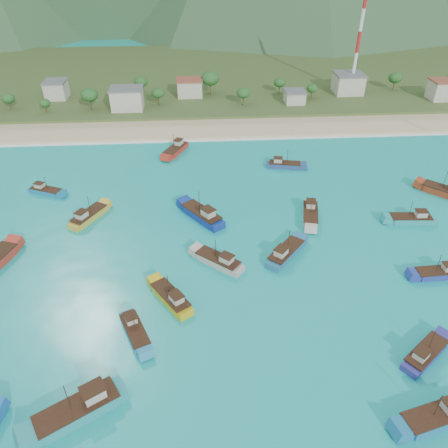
{
  "coord_description": "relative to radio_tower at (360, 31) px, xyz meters",
  "views": [
    {
      "loc": [
        -9.01,
        -58.68,
        55.55
      ],
      "look_at": [
        -3.85,
        18.0,
        3.0
      ],
      "focal_mm": 35.0,
      "sensor_mm": 36.0,
      "label": 1
    }
  ],
  "objects": [
    {
      "name": "ground",
      "position": [
        -51.87,
        -108.0,
        -24.0
      ],
      "size": [
        600.0,
        600.0,
        0.0
      ],
      "primitive_type": "plane",
      "color": "#0D978B",
      "rests_on": "ground"
    },
    {
      "name": "boat_9",
      "position": [
        -29.88,
        -134.84,
        -23.23
      ],
      "size": [
        11.3,
        5.72,
        6.41
      ],
      "rotation": [
        0.0,
        0.0,
        1.81
      ],
      "color": "#1A6CA1",
      "rests_on": "ground"
    },
    {
      "name": "boat_18",
      "position": [
        -36.9,
        -58.78,
        -23.37
      ],
      "size": [
        9.91,
        4.54,
        5.64
      ],
      "rotation": [
        0.0,
        0.0,
        4.53
      ],
      "color": "navy",
      "rests_on": "ground"
    },
    {
      "name": "boat_27",
      "position": [
        -67.15,
        -47.01,
        -23.24
      ],
      "size": [
        7.63,
        11.11,
        6.39
      ],
      "rotation": [
        0.0,
        0.0,
        2.69
      ],
      "color": "red",
      "rests_on": "ground"
    },
    {
      "name": "village",
      "position": [
        -35.87,
        -4.58,
        -19.24
      ],
      "size": [
        215.68,
        29.97,
        7.06
      ],
      "color": "beige",
      "rests_on": "ground"
    },
    {
      "name": "surf_line",
      "position": [
        -51.87,
        -38.5,
        -24.0
      ],
      "size": [
        400.0,
        2.5,
        0.08
      ],
      "primitive_type": "cube",
      "color": "white",
      "rests_on": "ground"
    },
    {
      "name": "land",
      "position": [
        -51.87,
        32.0,
        -24.0
      ],
      "size": [
        400.0,
        110.0,
        2.4
      ],
      "primitive_type": "cube",
      "color": "#385123",
      "rests_on": "ground"
    },
    {
      "name": "boat_28",
      "position": [
        -72.19,
        -116.7,
        -23.41
      ],
      "size": [
        6.18,
        9.52,
        5.44
      ],
      "rotation": [
        0.0,
        0.0,
        3.55
      ],
      "color": "teal",
      "rests_on": "ground"
    },
    {
      "name": "vegetation",
      "position": [
        -56.97,
        -4.25,
        -18.91
      ],
      "size": [
        272.56,
        25.21,
        9.17
      ],
      "color": "#235623",
      "rests_on": "ground"
    },
    {
      "name": "radio_tower",
      "position": [
        0.0,
        0.0,
        0.0
      ],
      "size": [
        1.2,
        1.2,
        44.81
      ],
      "color": "red",
      "rests_on": "ground"
    },
    {
      "name": "boat_24",
      "position": [
        -66.45,
        -109.53,
        -23.31
      ],
      "size": [
        8.12,
        10.12,
        6.0
      ],
      "rotation": [
        0.0,
        0.0,
        0.59
      ],
      "color": "gold",
      "rests_on": "ground"
    },
    {
      "name": "boat_20",
      "position": [
        -43.78,
        -98.15,
        -23.24
      ],
      "size": [
        9.43,
        10.3,
        6.38
      ],
      "rotation": [
        0.0,
        0.0,
        5.58
      ],
      "color": "#21638F",
      "rests_on": "ground"
    },
    {
      "name": "beach",
      "position": [
        -51.87,
        -29.0,
        -24.0
      ],
      "size": [
        400.0,
        18.0,
        1.2
      ],
      "primitive_type": "cube",
      "color": "beige",
      "rests_on": "ground"
    },
    {
      "name": "boat_16",
      "position": [
        -60.26,
        -83.11,
        -23.09
      ],
      "size": [
        10.2,
        11.88,
        7.19
      ],
      "rotation": [
        0.0,
        0.0,
        0.65
      ],
      "color": "navy",
      "rests_on": "ground"
    },
    {
      "name": "boat_1",
      "position": [
        -86.16,
        -81.61,
        -23.28
      ],
      "size": [
        7.93,
        10.5,
        6.14
      ],
      "rotation": [
        0.0,
        0.0,
        5.75
      ],
      "color": "gold",
      "rests_on": "ground"
    },
    {
      "name": "boat_22",
      "position": [
        -13.05,
        -87.66,
        -23.31
      ],
      "size": [
        10.29,
        3.65,
        5.98
      ],
      "rotation": [
        0.0,
        0.0,
        1.51
      ],
      "color": "teal",
      "rests_on": "ground"
    },
    {
      "name": "boat_2",
      "position": [
        -15.62,
        -106.07,
        -23.38
      ],
      "size": [
        9.57,
        3.2,
        5.59
      ],
      "rotation": [
        0.0,
        0.0,
        1.61
      ],
      "color": "#243797",
      "rests_on": "ground"
    },
    {
      "name": "boat_26",
      "position": [
        -57.4,
        -99.71,
        -23.28
      ],
      "size": [
        9.92,
        9.05,
        6.14
      ],
      "rotation": [
        0.0,
        0.0,
        0.87
      ],
      "color": "#AFA69D",
      "rests_on": "ground"
    },
    {
      "name": "boat_17",
      "position": [
        -99.15,
        -68.88,
        -23.45
      ],
      "size": [
        9.17,
        5.94,
        5.24
      ],
      "rotation": [
        0.0,
        0.0,
        4.3
      ],
      "color": "#166E9F",
      "rests_on": "ground"
    },
    {
      "name": "boat_12",
      "position": [
        -26.76,
        -124.48,
        -23.36
      ],
      "size": [
        9.46,
        8.11,
        5.73
      ],
      "rotation": [
        0.0,
        0.0,
        5.36
      ],
      "color": "navy",
      "rests_on": "ground"
    },
    {
      "name": "boat_0",
      "position": [
        -78.23,
        -130.61,
        -23.04
      ],
      "size": [
        12.72,
        9.65,
        7.44
      ],
      "rotation": [
        0.0,
        0.0,
        2.11
      ],
      "color": "teal",
      "rests_on": "ground"
    },
    {
      "name": "boat_25",
      "position": [
        0.46,
        -76.56,
        -23.14
      ],
      "size": [
        10.88,
        10.58,
        6.92
      ],
      "rotation": [
        0.0,
        0.0,
        0.81
      ],
      "color": "maroon",
      "rests_on": "ground"
    },
    {
      "name": "boat_4",
      "position": [
        -35.44,
        -84.2,
        -23.25
      ],
      "size": [
        5.36,
        11.07,
        6.29
      ],
      "rotation": [
        0.0,
        0.0,
        2.92
      ],
      "color": "beige",
      "rests_on": "ground"
    }
  ]
}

